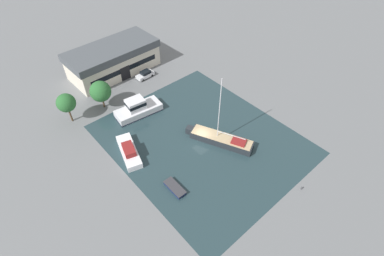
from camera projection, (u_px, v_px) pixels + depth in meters
The scene contains 11 objects.
ground_plane at pixel (201, 139), 55.33m from camera, with size 440.00×440.00×0.00m, color slate.
water_canal at pixel (201, 139), 55.33m from camera, with size 29.60×35.13×0.01m, color #23383D.
warehouse_building at pixel (113, 59), 69.46m from camera, with size 20.88×10.18×6.42m.
quay_tree_near_building at pixel (100, 91), 59.41m from camera, with size 4.24×4.24×6.05m.
quay_tree_by_water at pixel (66, 103), 55.94m from camera, with size 3.59×3.59×6.28m.
parked_car at pixel (145, 74), 69.21m from camera, with size 4.35×2.11×1.66m.
sailboat_moored at pixel (221, 139), 54.27m from camera, with size 7.26×12.35×13.79m.
motor_cruiser at pixel (138, 109), 59.66m from camera, with size 9.70×4.90×3.63m.
small_dinghy at pixel (175, 188), 47.21m from camera, with size 1.66×4.06×0.62m.
cabin_boat at pixel (129, 151), 52.13m from camera, with size 4.82×8.49×2.19m.
mooring_bollard at pixel (302, 188), 47.18m from camera, with size 0.24×0.24×0.63m.
Camera 1 is at (-26.67, -27.71, 39.87)m, focal length 28.00 mm.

